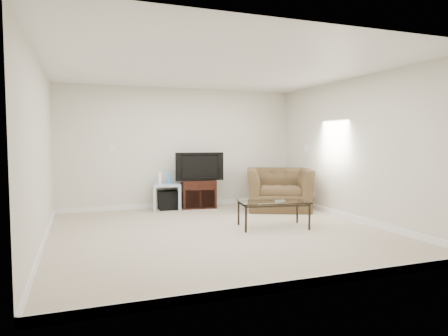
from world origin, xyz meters
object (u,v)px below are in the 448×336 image
object	(u,v)px
tv_stand	(198,194)
subwoofer	(168,200)
recliner	(279,182)
coffee_table	(273,214)
side_table	(166,197)
television	(199,166)

from	to	relation	value
tv_stand	subwoofer	size ratio (longest dim) A/B	1.84
recliner	coffee_table	distance (m)	1.77
tv_stand	side_table	size ratio (longest dim) A/B	1.27
side_table	coffee_table	world-z (taller)	side_table
television	side_table	size ratio (longest dim) A/B	1.71
recliner	television	bearing A→B (deg)	176.97
side_table	subwoofer	bearing A→B (deg)	25.95
side_table	coffee_table	xyz separation A→B (m)	(1.28, -2.27, -0.05)
tv_stand	coffee_table	distance (m)	2.35
tv_stand	subwoofer	bearing A→B (deg)	-174.13
subwoofer	coffee_table	xyz separation A→B (m)	(1.24, -2.29, 0.03)
television	recliner	bearing A→B (deg)	-23.55
side_table	recliner	world-z (taller)	recliner
tv_stand	side_table	world-z (taller)	tv_stand
recliner	coffee_table	size ratio (longest dim) A/B	1.17
side_table	coffee_table	distance (m)	2.60
television	subwoofer	xyz separation A→B (m)	(-0.64, 0.05, -0.69)
side_table	coffee_table	size ratio (longest dim) A/B	0.50
recliner	side_table	bearing A→B (deg)	-176.03
tv_stand	television	world-z (taller)	television
side_table	recliner	size ratio (longest dim) A/B	0.43
recliner	subwoofer	bearing A→B (deg)	-176.74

